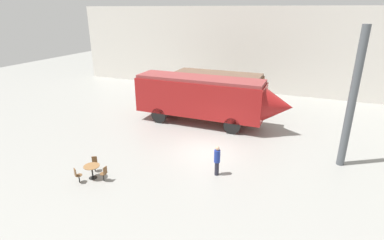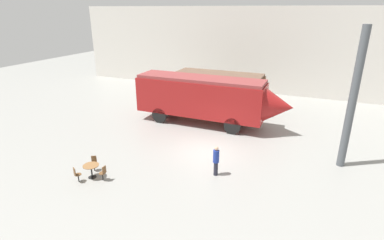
# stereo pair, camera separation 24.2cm
# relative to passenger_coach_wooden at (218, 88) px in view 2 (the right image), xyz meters

# --- Properties ---
(ground_plane) EXTENTS (80.00, 80.00, 0.00)m
(ground_plane) POSITION_rel_passenger_coach_wooden_xyz_m (2.12, -8.90, -1.93)
(ground_plane) COLOR gray
(backdrop_wall) EXTENTS (44.00, 0.15, 9.00)m
(backdrop_wall) POSITION_rel_passenger_coach_wooden_xyz_m (2.12, 7.08, 2.57)
(backdrop_wall) COLOR silver
(backdrop_wall) RESTS_ON ground_plane
(passenger_coach_wooden) EXTENTS (7.94, 2.78, 3.30)m
(passenger_coach_wooden) POSITION_rel_passenger_coach_wooden_xyz_m (0.00, 0.00, 0.00)
(passenger_coach_wooden) COLOR brown
(passenger_coach_wooden) RESTS_ON ground_plane
(streamlined_locomotive) EXTENTS (12.12, 2.56, 3.79)m
(streamlined_locomotive) POSITION_rel_passenger_coach_wooden_xyz_m (0.69, -4.36, 0.33)
(streamlined_locomotive) COLOR maroon
(streamlined_locomotive) RESTS_ON ground_plane
(cafe_table_near) EXTENTS (0.86, 0.86, 0.75)m
(cafe_table_near) POSITION_rel_passenger_coach_wooden_xyz_m (-2.52, -14.41, -1.34)
(cafe_table_near) COLOR black
(cafe_table_near) RESTS_ON ground_plane
(cafe_chair_0) EXTENTS (0.36, 0.36, 0.87)m
(cafe_chair_0) POSITION_rel_passenger_coach_wooden_xyz_m (-1.72, -14.42, -1.43)
(cafe_chair_0) COLOR black
(cafe_chair_0) RESTS_ON ground_plane
(cafe_chair_1) EXTENTS (0.39, 0.40, 0.87)m
(cafe_chair_1) POSITION_rel_passenger_coach_wooden_xyz_m (-2.92, -13.72, -1.43)
(cafe_chair_1) COLOR black
(cafe_chair_1) RESTS_ON ground_plane
(cafe_chair_2) EXTENTS (0.39, 0.40, 0.87)m
(cafe_chair_2) POSITION_rel_passenger_coach_wooden_xyz_m (-2.92, -15.11, -1.43)
(cafe_chair_2) COLOR black
(cafe_chair_2) RESTS_ON ground_plane
(visitor_person) EXTENTS (0.34, 0.34, 1.75)m
(visitor_person) POSITION_rel_passenger_coach_wooden_xyz_m (3.66, -11.52, -0.98)
(visitor_person) COLOR #262633
(visitor_person) RESTS_ON ground_plane
(support_pillar) EXTENTS (0.44, 0.44, 8.00)m
(support_pillar) POSITION_rel_passenger_coach_wooden_xyz_m (10.12, -7.58, 2.07)
(support_pillar) COLOR #4C5156
(support_pillar) RESTS_ON ground_plane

